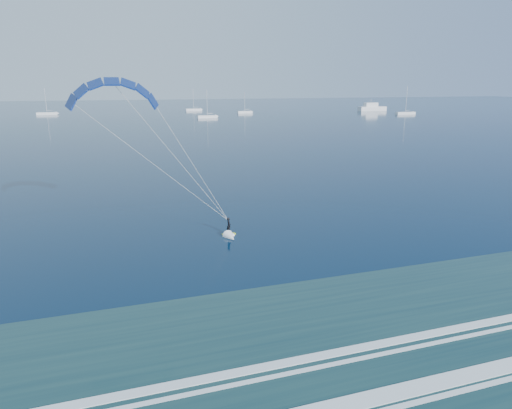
{
  "coord_description": "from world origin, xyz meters",
  "views": [
    {
      "loc": [
        -13.54,
        -10.62,
        14.71
      ],
      "look_at": [
        -1.44,
        25.9,
        4.52
      ],
      "focal_mm": 32.0,
      "sensor_mm": 36.0,
      "label": 1
    }
  ],
  "objects_px": {
    "kitesurfer_rig": "(172,154)",
    "sailboat_4": "(245,112)",
    "sailboat_2": "(207,116)",
    "motor_yacht": "(372,108)",
    "sailboat_5": "(405,113)",
    "sailboat_3": "(194,110)",
    "sailboat_1": "(47,113)"
  },
  "relations": [
    {
      "from": "sailboat_3",
      "to": "motor_yacht",
      "type": "bearing_deg",
      "value": -18.71
    },
    {
      "from": "kitesurfer_rig",
      "to": "sailboat_2",
      "type": "height_order",
      "value": "kitesurfer_rig"
    },
    {
      "from": "motor_yacht",
      "to": "sailboat_2",
      "type": "relative_size",
      "value": 1.33
    },
    {
      "from": "sailboat_2",
      "to": "sailboat_3",
      "type": "xyz_separation_m",
      "value": [
        5.0,
        58.43,
        -0.0
      ]
    },
    {
      "from": "sailboat_4",
      "to": "sailboat_1",
      "type": "bearing_deg",
      "value": 168.34
    },
    {
      "from": "sailboat_2",
      "to": "sailboat_4",
      "type": "height_order",
      "value": "sailboat_2"
    },
    {
      "from": "sailboat_2",
      "to": "sailboat_3",
      "type": "relative_size",
      "value": 1.01
    },
    {
      "from": "motor_yacht",
      "to": "sailboat_2",
      "type": "xyz_separation_m",
      "value": [
        -100.48,
        -26.09,
        -1.08
      ]
    },
    {
      "from": "sailboat_2",
      "to": "sailboat_3",
      "type": "bearing_deg",
      "value": 85.11
    },
    {
      "from": "motor_yacht",
      "to": "sailboat_3",
      "type": "relative_size",
      "value": 1.34
    },
    {
      "from": "sailboat_3",
      "to": "sailboat_4",
      "type": "relative_size",
      "value": 1.14
    },
    {
      "from": "sailboat_5",
      "to": "motor_yacht",
      "type": "bearing_deg",
      "value": 88.18
    },
    {
      "from": "sailboat_1",
      "to": "sailboat_2",
      "type": "bearing_deg",
      "value": -33.7
    },
    {
      "from": "sailboat_4",
      "to": "sailboat_5",
      "type": "height_order",
      "value": "sailboat_5"
    },
    {
      "from": "sailboat_3",
      "to": "sailboat_1",
      "type": "bearing_deg",
      "value": -171.25
    },
    {
      "from": "sailboat_1",
      "to": "sailboat_4",
      "type": "height_order",
      "value": "sailboat_1"
    },
    {
      "from": "sailboat_2",
      "to": "sailboat_4",
      "type": "xyz_separation_m",
      "value": [
        25.7,
        27.05,
        -0.01
      ]
    },
    {
      "from": "sailboat_1",
      "to": "sailboat_2",
      "type": "xyz_separation_m",
      "value": [
        70.25,
        -46.85,
        -0.0
      ]
    },
    {
      "from": "sailboat_1",
      "to": "sailboat_5",
      "type": "bearing_deg",
      "value": -17.4
    },
    {
      "from": "motor_yacht",
      "to": "sailboat_5",
      "type": "xyz_separation_m",
      "value": [
        -1.03,
        -32.43,
        -1.08
      ]
    },
    {
      "from": "kitesurfer_rig",
      "to": "sailboat_4",
      "type": "distance_m",
      "value": 199.69
    },
    {
      "from": "sailboat_4",
      "to": "motor_yacht",
      "type": "bearing_deg",
      "value": -0.73
    },
    {
      "from": "kitesurfer_rig",
      "to": "sailboat_3",
      "type": "xyz_separation_m",
      "value": [
        43.71,
        220.23,
        -7.99
      ]
    },
    {
      "from": "kitesurfer_rig",
      "to": "sailboat_2",
      "type": "relative_size",
      "value": 1.34
    },
    {
      "from": "motor_yacht",
      "to": "sailboat_4",
      "type": "xyz_separation_m",
      "value": [
        -74.77,
        0.95,
        -1.1
      ]
    },
    {
      "from": "sailboat_1",
      "to": "sailboat_4",
      "type": "bearing_deg",
      "value": -11.66
    },
    {
      "from": "sailboat_1",
      "to": "sailboat_2",
      "type": "relative_size",
      "value": 1.05
    },
    {
      "from": "motor_yacht",
      "to": "sailboat_2",
      "type": "height_order",
      "value": "sailboat_2"
    },
    {
      "from": "motor_yacht",
      "to": "sailboat_4",
      "type": "distance_m",
      "value": 74.79
    },
    {
      "from": "sailboat_3",
      "to": "sailboat_5",
      "type": "relative_size",
      "value": 0.87
    },
    {
      "from": "sailboat_2",
      "to": "sailboat_5",
      "type": "relative_size",
      "value": 0.88
    },
    {
      "from": "kitesurfer_rig",
      "to": "sailboat_4",
      "type": "height_order",
      "value": "kitesurfer_rig"
    }
  ]
}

